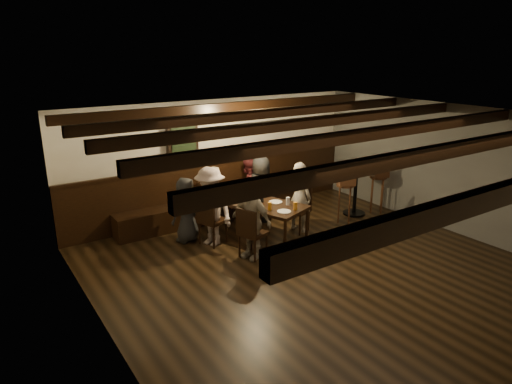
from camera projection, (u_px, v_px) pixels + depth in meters
room at (238, 180)px, 8.28m from camera, size 7.00×7.00×7.00m
dining_table at (256, 205)px, 8.32m from camera, size 1.39×2.01×0.69m
chair_left_near at (212, 229)px, 8.13m from camera, size 0.54×0.54×0.92m
chair_left_far at (252, 242)px, 7.63m from camera, size 0.51×0.51×0.88m
chair_right_near at (260, 208)px, 9.24m from camera, size 0.51×0.51×0.88m
chair_right_far at (298, 218)px, 8.72m from camera, size 0.51×0.51×0.87m
person_bench_left at (186, 210)px, 8.16m from camera, size 0.68×0.55×1.19m
person_bench_centre at (214, 196)px, 8.93m from camera, size 0.50×0.41×1.19m
person_bench_right at (248, 187)px, 9.53m from camera, size 0.70×0.62×1.20m
person_left_near at (210, 207)px, 7.98m from camera, size 0.81×1.04×1.42m
person_left_far at (251, 221)px, 7.49m from camera, size 0.56×0.83×1.31m
person_right_near at (261, 189)px, 9.14m from camera, size 0.62×0.76×1.34m
person_right_far at (299, 197)px, 8.63m from camera, size 0.47×0.57×1.35m
pint_a at (217, 195)px, 8.47m from camera, size 0.07×0.07×0.14m
pint_b at (237, 189)px, 8.85m from camera, size 0.07×0.07×0.14m
pint_c at (242, 201)px, 8.11m from camera, size 0.07×0.07×0.14m
pint_d at (257, 192)px, 8.63m from camera, size 0.07×0.07×0.14m
pint_e at (270, 206)px, 7.86m from camera, size 0.07×0.07×0.14m
pint_f at (288, 201)px, 8.12m from camera, size 0.07×0.07×0.14m
pint_g at (295, 206)px, 7.87m from camera, size 0.07×0.07×0.14m
plate_near at (284, 211)px, 7.79m from camera, size 0.24×0.24×0.01m
plate_far at (276, 202)px, 8.27m from camera, size 0.24×0.24×0.01m
condiment_caddy at (259, 199)px, 8.26m from camera, size 0.15×0.10×0.12m
candle at (247, 196)px, 8.56m from camera, size 0.05×0.05×0.05m
high_top_table at (356, 181)px, 9.46m from camera, size 0.63×0.63×1.12m
bar_stool_left at (345, 202)px, 9.12m from camera, size 0.41×0.42×1.14m
bar_stool_right at (377, 193)px, 9.69m from camera, size 0.40×0.41×1.14m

